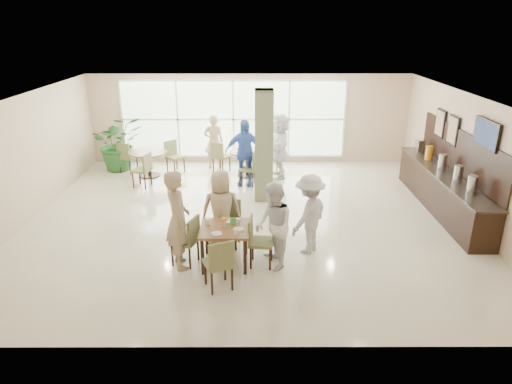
{
  "coord_description": "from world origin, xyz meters",
  "views": [
    {
      "loc": [
        0.18,
        -9.76,
        4.35
      ],
      "look_at": [
        0.2,
        -1.2,
        1.1
      ],
      "focal_mm": 32.0,
      "sensor_mm": 36.0,
      "label": 1
    }
  ],
  "objects_px": {
    "round_table_right": "(247,157)",
    "potted_plant": "(119,143)",
    "teen_left": "(178,220)",
    "teen_standing": "(309,214)",
    "adult_b": "(280,146)",
    "adult_standing": "(214,142)",
    "teen_far": "(221,209)",
    "teen_right": "(274,226)",
    "buffet_counter": "(443,188)",
    "round_table_left": "(148,157)",
    "main_table": "(225,232)",
    "adult_a": "(244,153)"
  },
  "relations": [
    {
      "from": "round_table_left",
      "to": "adult_standing",
      "type": "xyz_separation_m",
      "value": [
        1.86,
        0.78,
        0.26
      ]
    },
    {
      "from": "teen_left",
      "to": "teen_far",
      "type": "distance_m",
      "value": 1.08
    },
    {
      "from": "round_table_right",
      "to": "teen_standing",
      "type": "relative_size",
      "value": 0.66
    },
    {
      "from": "buffet_counter",
      "to": "teen_far",
      "type": "xyz_separation_m",
      "value": [
        -5.19,
        -1.92,
        0.26
      ]
    },
    {
      "from": "round_table_left",
      "to": "teen_left",
      "type": "relative_size",
      "value": 0.6
    },
    {
      "from": "main_table",
      "to": "adult_a",
      "type": "distance_m",
      "value": 4.45
    },
    {
      "from": "adult_standing",
      "to": "adult_b",
      "type": "bearing_deg",
      "value": 151.48
    },
    {
      "from": "main_table",
      "to": "round_table_right",
      "type": "relative_size",
      "value": 0.86
    },
    {
      "from": "main_table",
      "to": "round_table_left",
      "type": "bearing_deg",
      "value": 116.26
    },
    {
      "from": "round_table_left",
      "to": "adult_a",
      "type": "bearing_deg",
      "value": -14.79
    },
    {
      "from": "main_table",
      "to": "potted_plant",
      "type": "relative_size",
      "value": 0.54
    },
    {
      "from": "buffet_counter",
      "to": "teen_far",
      "type": "bearing_deg",
      "value": -159.65
    },
    {
      "from": "adult_standing",
      "to": "teen_standing",
      "type": "bearing_deg",
      "value": 107.57
    },
    {
      "from": "buffet_counter",
      "to": "teen_standing",
      "type": "distance_m",
      "value": 4.07
    },
    {
      "from": "potted_plant",
      "to": "round_table_right",
      "type": "bearing_deg",
      "value": -8.91
    },
    {
      "from": "teen_standing",
      "to": "adult_b",
      "type": "xyz_separation_m",
      "value": [
        -0.35,
        4.61,
        0.13
      ]
    },
    {
      "from": "buffet_counter",
      "to": "adult_standing",
      "type": "bearing_deg",
      "value": 150.07
    },
    {
      "from": "round_table_left",
      "to": "adult_a",
      "type": "relative_size",
      "value": 0.61
    },
    {
      "from": "main_table",
      "to": "round_table_right",
      "type": "xyz_separation_m",
      "value": [
        0.34,
        5.23,
        -0.09
      ]
    },
    {
      "from": "buffet_counter",
      "to": "teen_left",
      "type": "distance_m",
      "value": 6.52
    },
    {
      "from": "potted_plant",
      "to": "buffet_counter",
      "type": "bearing_deg",
      "value": -20.31
    },
    {
      "from": "teen_right",
      "to": "teen_far",
      "type": "bearing_deg",
      "value": -142.72
    },
    {
      "from": "teen_standing",
      "to": "round_table_right",
      "type": "bearing_deg",
      "value": -127.57
    },
    {
      "from": "adult_standing",
      "to": "buffet_counter",
      "type": "bearing_deg",
      "value": 144.59
    },
    {
      "from": "main_table",
      "to": "adult_a",
      "type": "height_order",
      "value": "adult_a"
    },
    {
      "from": "round_table_right",
      "to": "adult_b",
      "type": "distance_m",
      "value": 1.01
    },
    {
      "from": "potted_plant",
      "to": "teen_left",
      "type": "height_order",
      "value": "teen_left"
    },
    {
      "from": "teen_far",
      "to": "potted_plant",
      "type": "bearing_deg",
      "value": -61.88
    },
    {
      "from": "round_table_left",
      "to": "teen_right",
      "type": "relative_size",
      "value": 0.68
    },
    {
      "from": "buffet_counter",
      "to": "teen_standing",
      "type": "bearing_deg",
      "value": -148.48
    },
    {
      "from": "teen_standing",
      "to": "adult_standing",
      "type": "bearing_deg",
      "value": -119.72
    },
    {
      "from": "potted_plant",
      "to": "teen_right",
      "type": "distance_m",
      "value": 7.44
    },
    {
      "from": "round_table_right",
      "to": "teen_right",
      "type": "distance_m",
      "value": 5.36
    },
    {
      "from": "teen_right",
      "to": "adult_b",
      "type": "relative_size",
      "value": 0.88
    },
    {
      "from": "teen_standing",
      "to": "teen_right",
      "type": "bearing_deg",
      "value": -12.37
    },
    {
      "from": "teen_far",
      "to": "adult_standing",
      "type": "distance_m",
      "value": 5.29
    },
    {
      "from": "adult_b",
      "to": "adult_standing",
      "type": "relative_size",
      "value": 1.12
    },
    {
      "from": "teen_far",
      "to": "adult_standing",
      "type": "relative_size",
      "value": 0.97
    },
    {
      "from": "round_table_left",
      "to": "teen_right",
      "type": "height_order",
      "value": "teen_right"
    },
    {
      "from": "potted_plant",
      "to": "adult_b",
      "type": "bearing_deg",
      "value": -8.4
    },
    {
      "from": "round_table_left",
      "to": "round_table_right",
      "type": "height_order",
      "value": "same"
    },
    {
      "from": "potted_plant",
      "to": "adult_b",
      "type": "height_order",
      "value": "adult_b"
    },
    {
      "from": "teen_far",
      "to": "adult_standing",
      "type": "height_order",
      "value": "adult_standing"
    },
    {
      "from": "main_table",
      "to": "teen_left",
      "type": "xyz_separation_m",
      "value": [
        -0.84,
        -0.07,
        0.29
      ]
    },
    {
      "from": "adult_standing",
      "to": "round_table_left",
      "type": "bearing_deg",
      "value": 17.37
    },
    {
      "from": "main_table",
      "to": "teen_standing",
      "type": "bearing_deg",
      "value": 17.53
    },
    {
      "from": "teen_far",
      "to": "teen_right",
      "type": "xyz_separation_m",
      "value": [
        1.01,
        -0.81,
        0.01
      ]
    },
    {
      "from": "teen_standing",
      "to": "buffet_counter",
      "type": "bearing_deg",
      "value": 158.75
    },
    {
      "from": "round_table_right",
      "to": "potted_plant",
      "type": "bearing_deg",
      "value": 171.09
    },
    {
      "from": "round_table_left",
      "to": "teen_left",
      "type": "height_order",
      "value": "teen_left"
    }
  ]
}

